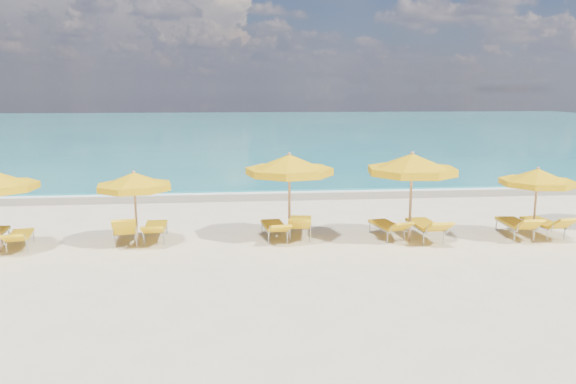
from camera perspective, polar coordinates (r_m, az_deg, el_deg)
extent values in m
plane|color=beige|center=(15.82, 0.55, -5.26)|extent=(120.00, 120.00, 0.00)
cube|color=#157478|center=(63.31, -4.28, 6.52)|extent=(120.00, 80.00, 0.30)
cube|color=tan|center=(23.00, -1.49, -0.30)|extent=(120.00, 2.60, 0.01)
cube|color=white|center=(23.79, -1.63, 0.06)|extent=(120.00, 1.20, 0.03)
cube|color=white|center=(32.71, -13.33, 2.63)|extent=(14.00, 0.36, 0.05)
cube|color=white|center=(40.55, 8.08, 4.26)|extent=(18.00, 0.30, 0.05)
cylinder|color=tan|center=(15.98, -15.22, -1.76)|extent=(0.06, 0.06, 2.01)
cone|color=#EDB00C|center=(15.83, -15.37, 1.22)|extent=(2.48, 2.48, 0.40)
cylinder|color=#EDB00C|center=(15.86, -15.33, 0.52)|extent=(2.50, 2.50, 0.16)
sphere|color=tan|center=(15.80, -15.40, 1.96)|extent=(0.09, 0.09, 0.09)
cylinder|color=tan|center=(15.95, 0.14, -0.66)|extent=(0.08, 0.08, 2.42)
cone|color=#EDB00C|center=(15.78, 0.14, 2.97)|extent=(2.86, 2.86, 0.48)
cylinder|color=#EDB00C|center=(15.82, 0.14, 2.12)|extent=(2.88, 2.88, 0.19)
sphere|color=tan|center=(15.75, 0.14, 3.86)|extent=(0.11, 0.11, 0.11)
cylinder|color=tan|center=(16.19, 12.35, -0.66)|extent=(0.08, 0.08, 2.46)
cone|color=#EDB00C|center=(16.03, 12.50, 2.97)|extent=(3.06, 3.06, 0.49)
cylinder|color=#EDB00C|center=(16.06, 12.46, 2.12)|extent=(3.09, 3.09, 0.20)
sphere|color=tan|center=(16.00, 12.53, 3.86)|extent=(0.11, 0.11, 0.11)
cylinder|color=tan|center=(17.53, 23.82, -1.21)|extent=(0.06, 0.06, 2.02)
cone|color=#EDB00C|center=(17.39, 24.03, 1.53)|extent=(2.48, 2.48, 0.40)
cylinder|color=#EDB00C|center=(17.42, 23.98, 0.89)|extent=(2.50, 2.50, 0.16)
sphere|color=tan|center=(17.37, 24.08, 2.20)|extent=(0.09, 0.09, 0.09)
cube|color=#EDB50E|center=(17.04, -25.55, -3.95)|extent=(0.74, 1.28, 0.07)
cube|color=#EDB50E|center=(16.19, -26.09, -4.23)|extent=(0.62, 0.63, 0.32)
cube|color=#EDB50E|center=(16.62, -16.15, -3.46)|extent=(0.82, 1.48, 0.09)
cube|color=#EDB50E|center=(15.66, -16.31, -3.43)|extent=(0.70, 0.62, 0.52)
cube|color=#EDB50E|center=(16.63, -13.29, -3.41)|extent=(0.64, 1.34, 0.08)
cube|color=#EDB50E|center=(15.70, -13.60, -3.75)|extent=(0.61, 0.62, 0.33)
cube|color=#EDB50E|center=(16.35, -1.45, -3.40)|extent=(0.71, 1.34, 0.08)
cube|color=#EDB50E|center=(15.44, -0.83, -3.72)|extent=(0.63, 0.64, 0.32)
cube|color=#EDB50E|center=(16.62, 1.28, -3.06)|extent=(0.82, 1.47, 0.09)
cube|color=#EDB50E|center=(15.63, 1.20, -3.26)|extent=(0.71, 0.69, 0.42)
cube|color=#EDB50E|center=(16.69, 9.92, -3.30)|extent=(0.80, 1.34, 0.08)
cube|color=#EDB50E|center=(15.90, 11.38, -3.47)|extent=(0.66, 0.65, 0.36)
cube|color=#EDB50E|center=(16.78, 13.67, -3.19)|extent=(0.71, 1.46, 0.09)
cube|color=#EDB50E|center=(15.85, 15.07, -3.44)|extent=(0.67, 0.67, 0.40)
cube|color=#EDB50E|center=(17.86, 21.98, -2.91)|extent=(0.67, 1.39, 0.08)
cube|color=#EDB50E|center=(17.00, 23.34, -3.06)|extent=(0.63, 0.61, 0.41)
cube|color=#EDB50E|center=(18.29, 24.38, -2.81)|extent=(0.72, 1.39, 0.08)
cube|color=#EDB50E|center=(17.54, 26.17, -2.88)|extent=(0.65, 0.62, 0.42)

